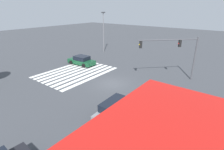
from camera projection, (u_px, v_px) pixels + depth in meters
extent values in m
plane|color=#3D3F44|center=(112.00, 84.00, 21.74)|extent=(134.88, 134.88, 0.00)
cube|color=silver|center=(62.00, 68.00, 27.38)|extent=(10.57, 0.60, 0.01)
cube|color=silver|center=(66.00, 69.00, 26.84)|extent=(10.57, 0.60, 0.01)
cube|color=silver|center=(70.00, 70.00, 26.30)|extent=(10.57, 0.60, 0.01)
cube|color=silver|center=(74.00, 72.00, 25.76)|extent=(10.57, 0.60, 0.01)
cube|color=silver|center=(78.00, 73.00, 25.22)|extent=(10.57, 0.60, 0.01)
cube|color=silver|center=(83.00, 74.00, 24.68)|extent=(10.57, 0.60, 0.01)
cube|color=silver|center=(88.00, 76.00, 24.15)|extent=(10.57, 0.60, 0.01)
cube|color=silver|center=(93.00, 78.00, 23.61)|extent=(10.57, 0.60, 0.01)
cylinder|color=#47474C|center=(194.00, 59.00, 22.01)|extent=(0.18, 0.18, 5.53)
cylinder|color=#47474C|center=(169.00, 40.00, 20.65)|extent=(5.37, 5.37, 0.12)
cube|color=black|center=(180.00, 43.00, 21.00)|extent=(0.40, 0.40, 0.84)
sphere|color=red|center=(179.00, 43.00, 20.98)|extent=(0.16, 0.16, 0.16)
cube|color=black|center=(141.00, 45.00, 20.41)|extent=(0.40, 0.40, 0.84)
sphere|color=gold|center=(139.00, 45.00, 20.39)|extent=(0.16, 0.16, 0.16)
cube|color=#144728|center=(81.00, 62.00, 28.85)|extent=(2.13, 4.72, 0.65)
cube|color=black|center=(82.00, 58.00, 28.55)|extent=(1.84, 2.39, 0.64)
cylinder|color=black|center=(71.00, 63.00, 28.93)|extent=(0.25, 0.66, 0.65)
cylinder|color=black|center=(80.00, 60.00, 30.44)|extent=(0.25, 0.66, 0.65)
cylinder|color=black|center=(84.00, 66.00, 27.38)|extent=(0.25, 0.66, 0.65)
cylinder|color=black|center=(92.00, 63.00, 28.89)|extent=(0.25, 0.66, 0.65)
cube|color=gray|center=(115.00, 111.00, 15.08)|extent=(4.57, 1.83, 0.73)
cube|color=black|center=(115.00, 104.00, 14.71)|extent=(2.75, 1.59, 0.65)
cylinder|color=black|center=(116.00, 103.00, 16.68)|extent=(0.65, 0.25, 0.64)
cylinder|color=black|center=(132.00, 109.00, 15.77)|extent=(0.65, 0.25, 0.64)
cylinder|color=black|center=(98.00, 117.00, 14.55)|extent=(0.65, 0.25, 0.64)
cylinder|color=black|center=(114.00, 125.00, 13.64)|extent=(0.65, 0.25, 0.64)
cylinder|color=#38383D|center=(140.00, 139.00, 12.08)|extent=(0.14, 0.14, 0.75)
cylinder|color=#38383D|center=(142.00, 139.00, 12.11)|extent=(0.14, 0.14, 0.75)
cube|color=black|center=(142.00, 131.00, 11.85)|extent=(0.42, 0.40, 0.59)
sphere|color=beige|center=(142.00, 126.00, 11.71)|extent=(0.20, 0.20, 0.20)
cylinder|color=slate|center=(104.00, 33.00, 35.75)|extent=(0.16, 0.16, 7.83)
cube|color=#333338|center=(103.00, 12.00, 34.29)|extent=(0.80, 0.36, 0.20)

